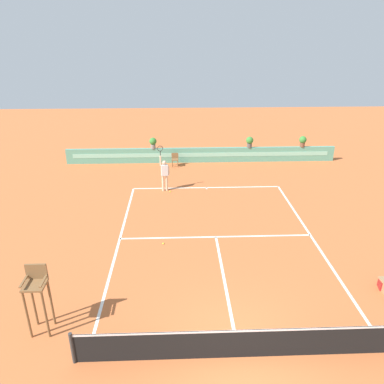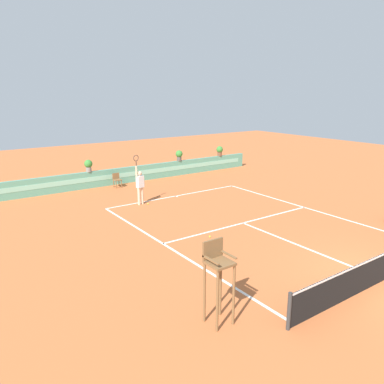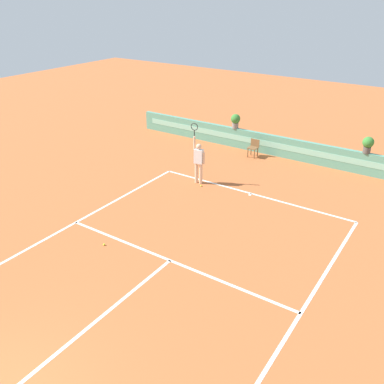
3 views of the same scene
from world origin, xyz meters
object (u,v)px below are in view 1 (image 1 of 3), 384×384
tennis_ball_near_baseline (170,191)px  tennis_ball_mid_court (163,243)px  potted_plant_left (153,142)px  potted_plant_far_right (303,141)px  umpire_chair (37,292)px  tennis_player (165,173)px  potted_plant_right (250,141)px  ball_kid_chair (175,159)px

tennis_ball_near_baseline → tennis_ball_mid_court: 5.45m
tennis_ball_mid_court → potted_plant_left: potted_plant_left is taller
potted_plant_far_right → potted_plant_left: same height
umpire_chair → tennis_player: (3.28, 10.32, -0.29)m
tennis_ball_near_baseline → potted_plant_far_right: (8.83, 5.05, 1.38)m
potted_plant_far_right → potted_plant_right: (-3.58, 0.00, 0.00)m
tennis_ball_near_baseline → potted_plant_right: (5.25, 5.05, 1.38)m
ball_kid_chair → potted_plant_far_right: bearing=4.9°
umpire_chair → tennis_ball_near_baseline: size_ratio=31.47×
umpire_chair → tennis_player: size_ratio=0.83×
tennis_ball_near_baseline → potted_plant_far_right: bearing=29.8°
umpire_chair → tennis_ball_mid_court: size_ratio=31.47×
umpire_chair → potted_plant_left: umpire_chair is taller
tennis_player → tennis_ball_near_baseline: 1.08m
tennis_player → potted_plant_right: tennis_player is taller
tennis_player → umpire_chair: bearing=-107.6°
ball_kid_chair → potted_plant_right: bearing=8.3°
tennis_player → tennis_ball_near_baseline: bearing=-39.7°
tennis_ball_mid_court → potted_plant_left: (-0.98, 10.50, 1.38)m
umpire_chair → ball_kid_chair: bearing=75.1°
ball_kid_chair → tennis_player: (-0.55, -4.08, 0.57)m
ball_kid_chair → tennis_ball_mid_court: ball_kid_chair is taller
tennis_player → tennis_ball_mid_court: (0.09, -5.69, -1.02)m
ball_kid_chair → tennis_ball_near_baseline: size_ratio=12.50×
potted_plant_left → ball_kid_chair: bearing=-27.0°
ball_kid_chair → potted_plant_right: (4.99, 0.73, 0.93)m
tennis_player → potted_plant_far_right: 10.31m
tennis_ball_mid_court → potted_plant_left: size_ratio=0.09×
ball_kid_chair → tennis_ball_mid_court: size_ratio=12.50×
tennis_player → potted_plant_left: (-0.89, 4.81, 0.36)m
ball_kid_chair → potted_plant_far_right: (8.57, 0.73, 0.93)m
umpire_chair → ball_kid_chair: 14.92m
ball_kid_chair → potted_plant_left: (-1.44, 0.73, 0.93)m
umpire_chair → potted_plant_far_right: bearing=50.7°
umpire_chair → tennis_ball_near_baseline: 10.77m
potted_plant_left → umpire_chair: bearing=-99.0°
umpire_chair → potted_plant_right: (8.82, 15.13, 0.07)m
potted_plant_left → tennis_ball_mid_court: bearing=-84.7°
umpire_chair → potted_plant_right: umpire_chair is taller
tennis_ball_near_baseline → potted_plant_far_right: potted_plant_far_right is taller
umpire_chair → potted_plant_right: size_ratio=2.96×
tennis_ball_mid_court → potted_plant_right: potted_plant_right is taller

